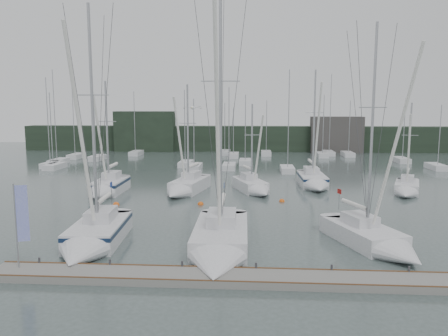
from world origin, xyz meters
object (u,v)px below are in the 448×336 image
Objects in this scene: sailboat_mid_d at (314,182)px; buoy_b at (282,202)px; sailboat_mid_a at (106,188)px; buoy_d at (201,205)px; sailboat_mid_e at (407,190)px; buoy_c at (116,205)px; sailboat_near_center at (219,247)px; sailboat_near_right at (380,243)px; sailboat_near_left at (92,239)px; sailboat_mid_b at (184,188)px; dock_banner at (20,218)px; sailboat_mid_c at (255,188)px; buoy_a at (223,212)px.

sailboat_mid_d is 26.12× the size of buoy_b.
sailboat_mid_a reaches higher than buoy_d.
buoy_c is (-28.26, -6.73, -0.52)m from sailboat_mid_e.
sailboat_near_center is at bearing -112.12° from sailboat_mid_d.
sailboat_mid_a is 30.81m from sailboat_mid_e.
sailboat_near_right is at bearing -92.93° from sailboat_mid_e.
sailboat_near_right is at bearing -35.65° from sailboat_mid_a.
sailboat_near_left is 1.36× the size of sailboat_mid_b.
sailboat_mid_e is at bearing 47.22° from sailboat_near_center.
sailboat_mid_e is (25.91, 19.00, -0.13)m from sailboat_near_left.
sailboat_near_left is 28.05m from sailboat_mid_d.
sailboat_mid_a is at bearing 159.72° from buoy_d.
sailboat_mid_b is at bearing 111.22° from sailboat_near_right.
dock_banner is (-2.18, -4.31, 2.46)m from sailboat_near_left.
sailboat_near_left is 5.42m from dock_banner.
sailboat_near_right is 23.49m from buoy_c.
sailboat_mid_d is 8.50m from buoy_b.
sailboat_mid_d is at bearing 68.17° from sailboat_near_center.
sailboat_mid_c is at bearing 82.55° from sailboat_near_center.
sailboat_mid_e is 36.60m from dock_banner.
buoy_d reaches higher than buoy_b.
sailboat_near_left is 0.92× the size of sailboat_near_center.
sailboat_mid_b is 7.86m from buoy_c.
sailboat_mid_c is 14.29m from buoy_c.
sailboat_near_left reaches higher than sailboat_mid_b.
sailboat_mid_d is at bearing 52.06° from buoy_a.
buoy_b is at bearing -5.74° from sailboat_mid_b.
buoy_c is (-20.49, 11.47, -0.55)m from sailboat_near_right.
buoy_b is (17.77, -1.94, -0.67)m from sailboat_mid_a.
sailboat_near_right is 1.25× the size of sailboat_mid_b.
sailboat_near_center reaches higher than buoy_d.
buoy_c is (-10.51, 13.19, -0.60)m from sailboat_near_center.
sailboat_mid_e is (22.82, 1.09, -0.09)m from sailboat_mid_b.
sailboat_near_right reaches higher than sailboat_mid_b.
dock_banner reaches higher than buoy_a.
sailboat_near_left is at bearing -88.41° from sailboat_mid_b.
buoy_c is at bearing 130.63° from sailboat_near_right.
sailboat_mid_a is at bearing -155.76° from sailboat_mid_e.
dock_banner is at bearing -83.63° from sailboat_mid_a.
sailboat_near_right is 24.58× the size of buoy_c.
buoy_a is at bearing -50.03° from buoy_d.
dock_banner is (-5.27, -22.22, 2.51)m from sailboat_mid_b.
sailboat_near_left is 8.21m from sailboat_near_center.
sailboat_mid_a is 27.17× the size of buoy_a.
sailboat_near_left is at bearing -123.56° from sailboat_mid_e.
buoy_c is at bearing 71.02° from dock_banner.
buoy_c reaches higher than buoy_d.
sailboat_near_left is 29.18× the size of buoy_d.
sailboat_mid_d is (6.61, 3.56, 0.09)m from sailboat_mid_c.
buoy_a is 3.53m from buoy_d.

